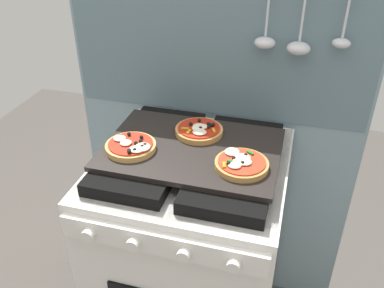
# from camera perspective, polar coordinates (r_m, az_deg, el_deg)

# --- Properties ---
(kitchen_backsplash) EXTENTS (1.10, 0.09, 1.55)m
(kitchen_backsplash) POSITION_cam_1_polar(r_m,az_deg,el_deg) (1.64, 3.24, 1.82)
(kitchen_backsplash) COLOR #7A939E
(kitchen_backsplash) RESTS_ON ground_plane
(stove) EXTENTS (0.60, 0.64, 0.90)m
(stove) POSITION_cam_1_polar(r_m,az_deg,el_deg) (1.59, -0.02, -14.75)
(stove) COLOR white
(stove) RESTS_ON ground_plane
(baking_tray) EXTENTS (0.54, 0.38, 0.02)m
(baking_tray) POSITION_cam_1_polar(r_m,az_deg,el_deg) (1.30, 0.00, -0.67)
(baking_tray) COLOR black
(baking_tray) RESTS_ON stove
(pizza_left) EXTENTS (0.16, 0.16, 0.03)m
(pizza_left) POSITION_cam_1_polar(r_m,az_deg,el_deg) (1.29, -8.29, -0.28)
(pizza_left) COLOR tan
(pizza_left) RESTS_ON baking_tray
(pizza_right) EXTENTS (0.16, 0.16, 0.03)m
(pizza_right) POSITION_cam_1_polar(r_m,az_deg,el_deg) (1.20, 6.72, -2.64)
(pizza_right) COLOR #C18947
(pizza_right) RESTS_ON baking_tray
(pizza_center) EXTENTS (0.16, 0.16, 0.03)m
(pizza_center) POSITION_cam_1_polar(r_m,az_deg,el_deg) (1.36, 1.07, 1.90)
(pizza_center) COLOR #C18947
(pizza_center) RESTS_ON baking_tray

